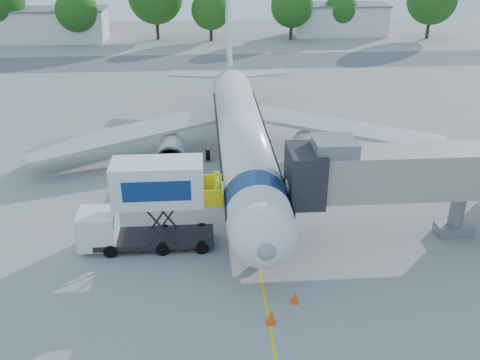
{
  "coord_description": "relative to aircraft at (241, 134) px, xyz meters",
  "views": [
    {
      "loc": [
        -2.92,
        -34.82,
        17.39
      ],
      "look_at": [
        -0.73,
        -4.84,
        3.2
      ],
      "focal_mm": 40.0,
      "sensor_mm": 36.0,
      "label": 1
    }
  ],
  "objects": [
    {
      "name": "tree_d",
      "position": [
        -1.07,
        53.74,
        2.05
      ],
      "size": [
        6.47,
        6.47,
        8.25
      ],
      "color": "#382314",
      "rests_on": "ground"
    },
    {
      "name": "catering_hiloader",
      "position": [
        -6.27,
        -11.12,
        -0.19
      ],
      "size": [
        8.5,
        2.44,
        5.5
      ],
      "color": "black",
      "rests_on": "ground"
    },
    {
      "name": "jet_bridge",
      "position": [
        7.99,
        -11.12,
        1.39
      ],
      "size": [
        13.9,
        3.2,
        6.6
      ],
      "color": "#ACA693",
      "rests_on": "ground"
    },
    {
      "name": "tree_e",
      "position": [
        12.64,
        53.93,
        2.58
      ],
      "size": [
        7.14,
        7.14,
        9.11
      ],
      "color": "#382314",
      "rests_on": "ground"
    },
    {
      "name": "safety_cone_a",
      "position": [
        1.48,
        -17.09,
        -2.62
      ],
      "size": [
        0.43,
        0.43,
        0.69
      ],
      "color": "#F9500D",
      "rests_on": "ground"
    },
    {
      "name": "outbuilding_right",
      "position": [
        22.0,
        57.88,
        -0.29
      ],
      "size": [
        16.4,
        7.4,
        5.3
      ],
      "color": "silver",
      "rests_on": "ground"
    },
    {
      "name": "safety_cone_b",
      "position": [
        0.07,
        -18.57,
        -2.57
      ],
      "size": [
        0.49,
        0.49,
        0.79
      ],
      "color": "#F9500D",
      "rests_on": "ground"
    },
    {
      "name": "ground_tug",
      "position": [
        1.75,
        -20.25,
        -2.23
      ],
      "size": [
        3.45,
        1.82,
        1.37
      ],
      "rotation": [
        0.0,
        0.0,
        0.02
      ],
      "color": "white",
      "rests_on": "ground"
    },
    {
      "name": "guidance_line",
      "position": [
        0.0,
        -4.12,
        -2.94
      ],
      "size": [
        0.15,
        70.0,
        0.01
      ],
      "primitive_type": "cube",
      "color": "yellow",
      "rests_on": "ground"
    },
    {
      "name": "ground",
      "position": [
        0.0,
        -4.12,
        -2.95
      ],
      "size": [
        160.0,
        160.0,
        0.0
      ],
      "primitive_type": "plane",
      "color": "gray",
      "rests_on": "ground"
    },
    {
      "name": "outbuilding_left",
      "position": [
        -28.0,
        55.88,
        -0.29
      ],
      "size": [
        18.4,
        8.4,
        5.3
      ],
      "color": "silver",
      "rests_on": "ground"
    },
    {
      "name": "aircraft",
      "position": [
        0.0,
        0.0,
        0.0
      ],
      "size": [
        34.17,
        37.73,
        11.35
      ],
      "color": "white",
      "rests_on": "ground"
    },
    {
      "name": "tree_b",
      "position": [
        -22.75,
        52.61,
        2.33
      ],
      "size": [
        6.82,
        6.82,
        8.7
      ],
      "color": "#382314",
      "rests_on": "ground"
    },
    {
      "name": "taxiway_strip",
      "position": [
        0.0,
        37.88,
        -2.94
      ],
      "size": [
        120.0,
        10.0,
        0.01
      ],
      "primitive_type": "cube",
      "color": "#59595B",
      "rests_on": "ground"
    },
    {
      "name": "tree_f",
      "position": [
        21.74,
        56.48,
        1.53
      ],
      "size": [
        5.8,
        5.8,
        7.4
      ],
      "color": "#382314",
      "rests_on": "ground"
    }
  ]
}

